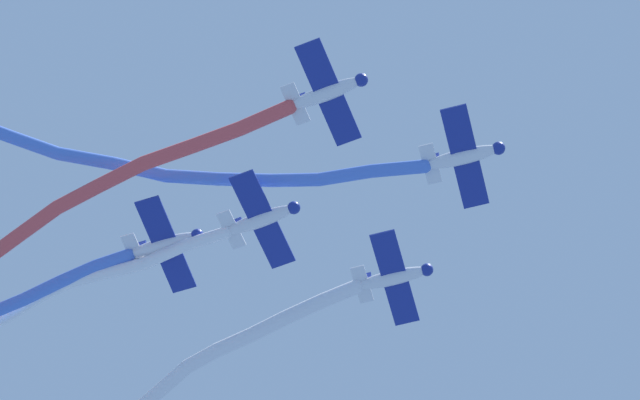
# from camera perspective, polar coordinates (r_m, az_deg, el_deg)

# --- Properties ---
(airplane_lead) EXTENTS (5.30, 6.95, 1.71)m
(airplane_lead) POSITION_cam_1_polar(r_m,az_deg,el_deg) (80.37, 6.18, 1.87)
(airplane_lead) COLOR silver
(smoke_trail_lead) EXTENTS (24.74, 16.13, 5.01)m
(smoke_trail_lead) POSITION_cam_1_polar(r_m,az_deg,el_deg) (82.61, -5.53, 1.53)
(smoke_trail_lead) COLOR #4C75DB
(airplane_left_wing) EXTENTS (5.30, 6.95, 1.71)m
(airplane_left_wing) POSITION_cam_1_polar(r_m,az_deg,el_deg) (83.52, 3.19, -3.32)
(airplane_left_wing) COLOR silver
(smoke_trail_left_wing) EXTENTS (17.09, 1.96, 2.82)m
(smoke_trail_left_wing) POSITION_cam_1_polar(r_m,az_deg,el_deg) (84.90, -3.43, -6.13)
(smoke_trail_left_wing) COLOR white
(airplane_right_wing) EXTENTS (5.22, 6.93, 1.71)m
(airplane_right_wing) POSITION_cam_1_polar(r_m,az_deg,el_deg) (78.55, 0.34, 4.63)
(airplane_right_wing) COLOR silver
(smoke_trail_right_wing) EXTENTS (29.13, 2.48, 2.19)m
(smoke_trail_right_wing) POSITION_cam_1_polar(r_m,az_deg,el_deg) (82.29, -10.12, -0.23)
(smoke_trail_right_wing) COLOR #DB4C4C
(airplane_slot) EXTENTS (5.22, 6.92, 1.71)m
(airplane_slot) POSITION_cam_1_polar(r_m,az_deg,el_deg) (81.67, -2.49, -0.82)
(airplane_slot) COLOR silver
(smoke_trail_slot) EXTENTS (21.53, 2.56, 1.96)m
(smoke_trail_slot) POSITION_cam_1_polar(r_m,az_deg,el_deg) (85.96, -10.35, -3.66)
(smoke_trail_slot) COLOR white
(airplane_trail) EXTENTS (5.28, 6.95, 1.71)m
(airplane_trail) POSITION_cam_1_polar(r_m,az_deg,el_deg) (83.68, -6.62, -1.89)
(airplane_trail) COLOR silver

